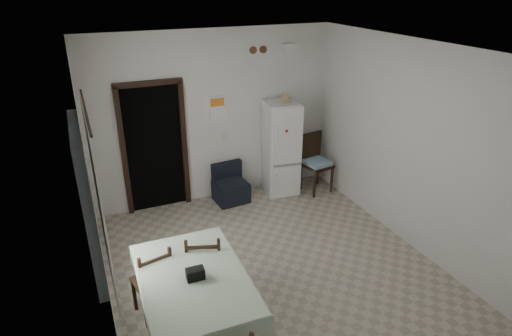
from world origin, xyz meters
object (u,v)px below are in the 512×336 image
object	(u,v)px
dining_chair_far_right	(205,266)
dining_chair_far_left	(152,280)
dining_table	(196,308)
corner_chair	(317,164)
navy_seat	(231,184)
fridge	(280,149)

from	to	relation	value
dining_chair_far_right	dining_chair_far_left	bearing A→B (deg)	16.37
dining_table	dining_chair_far_left	xyz separation A→B (m)	(-0.35, 0.57, 0.05)
corner_chair	dining_chair_far_right	xyz separation A→B (m)	(-2.72, -1.99, -0.05)
navy_seat	dining_chair_far_left	bearing A→B (deg)	-132.92
dining_table	dining_chair_far_left	bearing A→B (deg)	122.57
navy_seat	dining_chair_far_left	distance (m)	2.84
navy_seat	dining_table	xyz separation A→B (m)	(-1.43, -2.79, 0.08)
dining_chair_far_right	fridge	bearing A→B (deg)	-115.05
corner_chair	dining_table	distance (m)	3.93
dining_table	fridge	bearing A→B (deg)	51.09
dining_chair_far_left	dining_chair_far_right	xyz separation A→B (m)	(0.62, -0.02, 0.02)
corner_chair	dining_chair_far_right	distance (m)	3.37
navy_seat	corner_chair	distance (m)	1.60
navy_seat	dining_table	bearing A→B (deg)	-121.35
fridge	navy_seat	bearing A→B (deg)	-172.51
fridge	dining_chair_far_left	bearing A→B (deg)	-133.32
navy_seat	corner_chair	size ratio (longest dim) A/B	0.62
dining_chair_far_left	dining_chair_far_right	size ratio (longest dim) A/B	0.96
navy_seat	dining_chair_far_right	size ratio (longest dim) A/B	0.68
dining_table	dining_chair_far_right	size ratio (longest dim) A/B	1.63
dining_chair_far_left	dining_chair_far_right	world-z (taller)	dining_chair_far_right
corner_chair	navy_seat	bearing A→B (deg)	162.05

